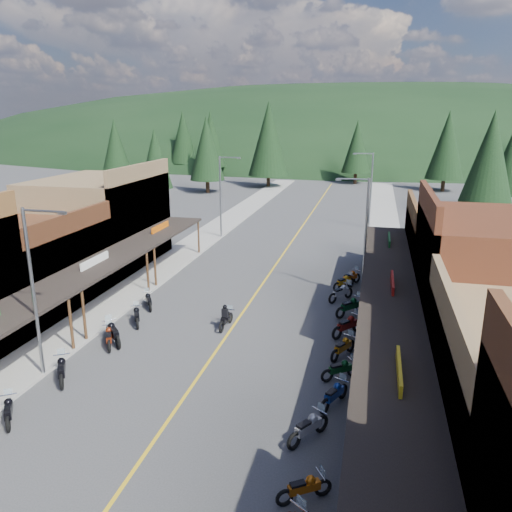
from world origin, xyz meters
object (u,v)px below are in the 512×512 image
Objects in this scene: pine_3 at (357,146)px; rider_on_bike at (226,318)px; pine_11 at (490,157)px; bike_west_7 at (113,332)px; pine_1 at (211,139)px; bike_west_8 at (137,315)px; shop_west_3 at (102,222)px; bike_east_6 at (340,368)px; streetlight_2 at (363,233)px; bike_west_5 at (62,369)px; bike_west_9 at (149,300)px; bike_east_8 at (347,324)px; pedestrian_east_b at (369,260)px; pedestrian_east_a at (368,358)px; pine_2 at (269,139)px; streetlight_1 at (222,193)px; pine_10 at (207,149)px; bike_east_4 at (308,426)px; bike_east_3 at (304,487)px; shop_east_2 at (497,286)px; shop_west_2 at (24,267)px; bike_east_9 at (350,305)px; pine_8 at (155,159)px; pine_7 at (183,137)px; bike_east_5 at (334,393)px; bike_west_4 at (8,410)px; bike_east_7 at (343,346)px; bike_east_12 at (350,277)px; pine_9 at (512,160)px; pine_0 at (115,144)px; bike_east_10 at (341,292)px; streetlight_3 at (370,187)px; bike_west_6 at (109,336)px; shop_east_3 at (464,255)px; bike_east_11 at (344,281)px.

pine_3 reaches higher than rider_on_bike.
pine_11 is 5.33× the size of bike_west_7.
pine_1 is 6.15× the size of bike_west_8.
shop_west_3 is 5.59× the size of bike_east_6.
rider_on_bike is at bearing -137.23° from streetlight_2.
bike_west_5 is 9.21m from bike_west_9.
pedestrian_east_b is (0.94, 11.69, 0.43)m from bike_east_8.
pine_2 is at bearing -157.22° from pedestrian_east_a.
streetlight_1 is 21.89m from bike_west_8.
pine_10 is 48.91m from bike_west_9.
pine_11 is 48.58m from bike_east_4.
shop_east_2 is at bearing 115.44° from bike_east_3.
streetlight_1 is at bearing 71.48° from shop_west_2.
pine_10 is (-31.78, 48.30, 3.27)m from shop_east_2.
bike_east_3 is at bearing -52.03° from bike_east_9.
bike_east_8 is at bearing -53.28° from pine_8.
bike_west_8 is at bearing -70.69° from pine_7.
pedestrian_east_a is (1.30, 2.85, 0.34)m from bike_east_5.
streetlight_2 reaches higher than bike_west_4.
bike_east_9 is at bearing 31.62° from rider_on_bike.
bike_east_4 is 7.13m from bike_east_7.
rider_on_bike is (13.43, -10.06, -2.92)m from shop_west_3.
streetlight_1 is 3.60× the size of bike_east_12.
pine_9 is at bearing -27.51° from pine_1.
pedestrian_east_b is (1.81, 21.42, 0.49)m from bike_east_4.
pine_1 is at bearing 155.06° from bike_east_9.
bike_west_5 reaches higher than bike_east_6.
pine_2 reaches higher than pine_8.
streetlight_2 is 0.80× the size of pine_8.
bike_east_4 is at bearing -56.88° from pine_0.
bike_west_7 is 1.04× the size of bike_east_10.
pedestrian_east_a is 16.01m from pedestrian_east_b.
pine_1 is 18.45m from pine_2.
bike_east_7 is at bearing -12.58° from rider_on_bike.
bike_east_8 is at bearing -90.94° from streetlight_3.
pine_0 reaches higher than bike_east_10.
bike_east_3 is (29.91, -81.00, -6.71)m from pine_1.
bike_west_9 is 0.93× the size of bike_east_7.
bike_west_4 is at bearing -108.28° from streetlight_3.
shop_west_3 is 22.57m from bike_east_8.
shop_west_2 is at bearing 124.03° from bike_west_6.
shop_east_3 is at bearing -27.33° from streetlight_1.
bike_east_11 is 1.07× the size of pedestrian_east_b.
bike_west_7 is 1.00× the size of bike_east_9.
pine_10 is 51.42m from bike_west_8.
rider_on_bike is at bearing -108.65° from pedestrian_east_a.
bike_east_4 is 21.50m from pedestrian_east_b.
pine_7 is 5.77× the size of bike_east_4.
bike_east_5 is at bearing -50.44° from bike_east_10.
bike_west_4 is (-19.86, -20.82, -1.98)m from shop_east_3.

